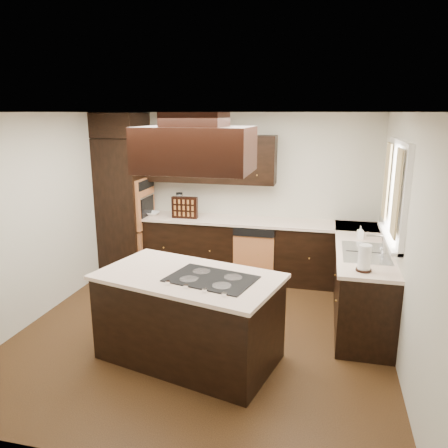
{
  "coord_description": "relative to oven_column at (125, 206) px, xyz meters",
  "views": [
    {
      "loc": [
        1.31,
        -4.51,
        2.5
      ],
      "look_at": [
        0.1,
        0.6,
        1.15
      ],
      "focal_mm": 35.0,
      "sensor_mm": 36.0,
      "label": 1
    }
  ],
  "objects": [
    {
      "name": "mixing_bowl",
      "position": [
        0.44,
        0.05,
        -0.11
      ],
      "size": [
        0.25,
        0.25,
        0.05
      ],
      "primitive_type": "imported",
      "rotation": [
        0.0,
        0.0,
        -0.11
      ],
      "color": "white",
      "rests_on": "countertop_back"
    },
    {
      "name": "dishwasher_front",
      "position": [
        2.1,
        -0.2,
        -0.66
      ],
      "size": [
        0.6,
        0.05,
        0.72
      ],
      "primitive_type": "cube",
      "color": "#DC8349",
      "rests_on": "floor"
    },
    {
      "name": "paper_towel",
      "position": [
        3.51,
        -1.79,
        0.0
      ],
      "size": [
        0.16,
        0.16,
        0.28
      ],
      "primitive_type": "cylinder",
      "rotation": [
        0.0,
        0.0,
        -0.32
      ],
      "color": "white",
      "rests_on": "countertop_right"
    },
    {
      "name": "spice_rack",
      "position": [
        1.0,
        -0.01,
        0.02
      ],
      "size": [
        0.4,
        0.11,
        0.33
      ],
      "primitive_type": "cube",
      "rotation": [
        0.0,
        0.0,
        0.03
      ],
      "color": "black",
      "rests_on": "countertop_back"
    },
    {
      "name": "ceiling",
      "position": [
        1.78,
        -1.71,
        1.45
      ],
      "size": [
        4.2,
        4.2,
        0.02
      ],
      "primitive_type": "cube",
      "color": "silver",
      "rests_on": "ground"
    },
    {
      "name": "oven_column",
      "position": [
        0.0,
        0.0,
        0.0
      ],
      "size": [
        0.65,
        0.75,
        2.12
      ],
      "primitive_type": "cube",
      "color": "black",
      "rests_on": "floor"
    },
    {
      "name": "hood_duct",
      "position": [
        1.88,
        -2.25,
        1.38
      ],
      "size": [
        0.55,
        0.5,
        0.13
      ],
      "primitive_type": "cube",
      "color": "black",
      "rests_on": "ceiling"
    },
    {
      "name": "range_hood",
      "position": [
        1.88,
        -2.25,
        1.1
      ],
      "size": [
        1.05,
        0.72,
        0.42
      ],
      "primitive_type": "cube",
      "color": "black",
      "rests_on": "ceiling"
    },
    {
      "name": "floor",
      "position": [
        1.78,
        -1.71,
        -1.07
      ],
      "size": [
        4.2,
        4.2,
        0.02
      ],
      "primitive_type": "cube",
      "color": "#57371A",
      "rests_on": "ground"
    },
    {
      "name": "window_frame",
      "position": [
        3.85,
        -1.16,
        0.59
      ],
      "size": [
        0.06,
        1.32,
        1.12
      ],
      "primitive_type": "cube",
      "color": "white",
      "rests_on": "wall_right"
    },
    {
      "name": "wall_oven_face",
      "position": [
        0.35,
        0.0,
        0.06
      ],
      "size": [
        0.05,
        0.62,
        0.78
      ],
      "primitive_type": "cube",
      "color": "#DC8349",
      "rests_on": "oven_column"
    },
    {
      "name": "island",
      "position": [
        1.79,
        -2.31,
        -0.62
      ],
      "size": [
        1.93,
        1.35,
        0.88
      ],
      "primitive_type": "cube",
      "rotation": [
        0.0,
        0.0,
        -0.25
      ],
      "color": "black",
      "rests_on": "floor"
    },
    {
      "name": "countertop_right",
      "position": [
        3.56,
        -0.8,
        -0.16
      ],
      "size": [
        0.63,
        2.4,
        0.04
      ],
      "primitive_type": "cube",
      "color": "#FCDEC8",
      "rests_on": "base_cabinets_right"
    },
    {
      "name": "soap_bottle",
      "position": [
        3.55,
        -0.57,
        -0.06
      ],
      "size": [
        0.08,
        0.08,
        0.17
      ],
      "primitive_type": "imported",
      "rotation": [
        0.0,
        0.0,
        0.1
      ],
      "color": "white",
      "rests_on": "countertop_right"
    },
    {
      "name": "wall_back",
      "position": [
        1.78,
        0.4,
        0.19
      ],
      "size": [
        4.2,
        0.02,
        2.5
      ],
      "primitive_type": "cube",
      "color": "beige",
      "rests_on": "ground"
    },
    {
      "name": "curtain_left",
      "position": [
        3.79,
        -1.57,
        0.64
      ],
      "size": [
        0.02,
        0.34,
        0.9
      ],
      "primitive_type": "cube",
      "color": "beige",
      "rests_on": "wall_right"
    },
    {
      "name": "wall_right",
      "position": [
        3.88,
        -1.71,
        0.19
      ],
      "size": [
        0.02,
        4.2,
        2.5
      ],
      "primitive_type": "cube",
      "color": "beige",
      "rests_on": "ground"
    },
    {
      "name": "countertop_back",
      "position": [
        1.81,
        0.08,
        -0.16
      ],
      "size": [
        2.93,
        0.63,
        0.04
      ],
      "primitive_type": "cube",
      "color": "#FCDEC8",
      "rests_on": "base_cabinets_back"
    },
    {
      "name": "base_cabinets_back",
      "position": [
        1.81,
        0.09,
        -0.62
      ],
      "size": [
        2.93,
        0.6,
        0.88
      ],
      "primitive_type": "cube",
      "color": "black",
      "rests_on": "floor"
    },
    {
      "name": "curtain_right",
      "position": [
        3.79,
        -0.74,
        0.64
      ],
      "size": [
        0.02,
        0.34,
        0.9
      ],
      "primitive_type": "cube",
      "color": "beige",
      "rests_on": "wall_right"
    },
    {
      "name": "wall_front",
      "position": [
        1.78,
        -3.81,
        0.19
      ],
      "size": [
        4.2,
        0.02,
        2.5
      ],
      "primitive_type": "cube",
      "color": "beige",
      "rests_on": "ground"
    },
    {
      "name": "sink_rim",
      "position": [
        3.58,
        -1.16,
        -0.14
      ],
      "size": [
        0.52,
        0.84,
        0.01
      ],
      "primitive_type": "cube",
      "color": "silver",
      "rests_on": "countertop_right"
    },
    {
      "name": "cooktop",
      "position": [
        2.05,
        -2.37,
        -0.13
      ],
      "size": [
        0.93,
        0.73,
        0.01
      ],
      "primitive_type": "cube",
      "rotation": [
        0.0,
        0.0,
        -0.25
      ],
      "color": "black",
      "rests_on": "island_top"
    },
    {
      "name": "wall_left",
      "position": [
        -0.33,
        -1.71,
        0.19
      ],
      "size": [
        0.02,
        4.2,
        2.5
      ],
      "primitive_type": "cube",
      "color": "beige",
      "rests_on": "ground"
    },
    {
      "name": "upper_cabinets",
      "position": [
        1.34,
        0.23,
        0.75
      ],
      "size": [
        2.0,
        0.34,
        0.72
      ],
      "primitive_type": "cube",
      "color": "black",
      "rests_on": "wall_back"
    },
    {
      "name": "blender_pitcher",
      "position": [
        0.9,
        0.03,
        0.09
      ],
      "size": [
        0.13,
        0.13,
        0.26
      ],
      "primitive_type": "cone",
      "color": "silver",
      "rests_on": "blender_base"
    },
    {
      "name": "base_cabinets_right",
      "position": [
        3.58,
        -0.8,
        -0.62
      ],
      "size": [
        0.6,
        2.4,
        0.88
      ],
      "primitive_type": "cube",
      "color": "black",
      "rests_on": "floor"
    },
    {
      "name": "island_top",
      "position": [
        1.79,
        -2.31,
        -0.16
      ],
      "size": [
        2.0,
        1.43,
        0.04
      ],
      "primitive_type": "cube",
      "rotation": [
        0.0,
        0.0,
        -0.25
      ],
      "color": "#FCDEC8",
      "rests_on": "island"
    },
    {
      "name": "window_pane",
      "position": [
        3.87,
        -1.16,
        0.59
      ],
      "size": [
        0.0,
        1.2,
        1.0
      ],
      "primitive_type": "cube",
      "color": "white",
      "rests_on": "wall_right"
    },
    {
      "name": "blender_base",
      "position": [
        0.9,
        0.03,
        -0.09
      ],
      "size": [
        0.15,
        0.15,
        0.1
      ],
      "primitive_type": "cylinder",
      "color": "silver",
      "rests_on": "countertop_back"
    }
  ]
}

